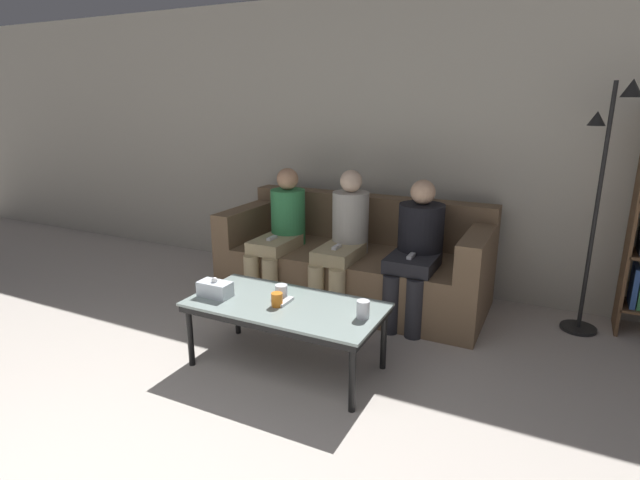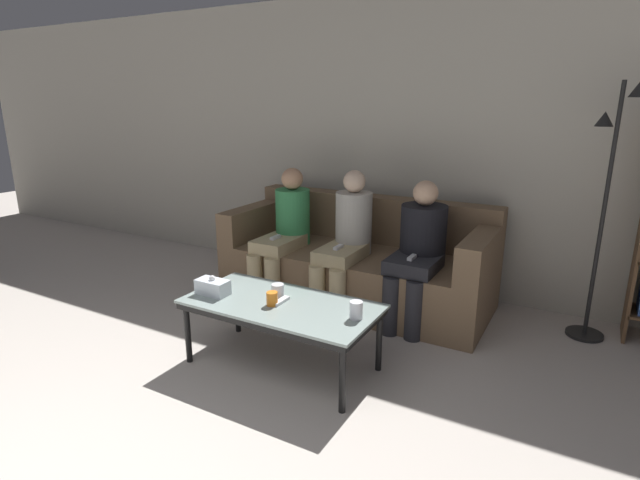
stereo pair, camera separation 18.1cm
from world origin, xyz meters
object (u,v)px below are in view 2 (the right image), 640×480
at_px(couch, 358,264).
at_px(cup_near_right, 278,290).
at_px(tissue_box, 213,287).
at_px(standing_lamp, 611,186).
at_px(seated_person_left_end, 285,230).
at_px(seated_person_mid_left, 347,238).
at_px(cup_near_left, 356,310).
at_px(cup_far_center, 272,299).
at_px(coffee_table, 281,308).
at_px(game_remote, 281,301).
at_px(seated_person_mid_right, 419,247).

bearing_deg(couch, cup_near_right, -90.51).
bearing_deg(tissue_box, standing_lamp, 35.40).
distance_m(couch, cup_near_right, 1.24).
bearing_deg(seated_person_left_end, tissue_box, -80.83).
distance_m(tissue_box, seated_person_mid_left, 1.25).
xyz_separation_m(cup_near_left, seated_person_left_end, (-1.19, 1.05, 0.10)).
bearing_deg(cup_far_center, seated_person_mid_left, 91.92).
height_order(coffee_table, seated_person_left_end, seated_person_left_end).
distance_m(game_remote, standing_lamp, 2.38).
xyz_separation_m(couch, seated_person_mid_right, (0.60, -0.20, 0.29)).
relative_size(cup_near_right, seated_person_mid_left, 0.07).
bearing_deg(game_remote, tissue_box, -167.75).
distance_m(cup_near_right, seated_person_mid_left, 1.00).
relative_size(cup_near_right, seated_person_mid_right, 0.08).
bearing_deg(cup_near_left, seated_person_mid_right, 89.31).
relative_size(cup_near_left, seated_person_left_end, 0.10).
bearing_deg(standing_lamp, coffee_table, -139.80).
bearing_deg(tissue_box, couch, 73.68).
bearing_deg(seated_person_left_end, cup_far_center, -60.50).
bearing_deg(seated_person_mid_left, seated_person_mid_right, 2.69).
bearing_deg(seated_person_mid_right, game_remote, -116.00).
distance_m(cup_near_right, game_remote, 0.11).
bearing_deg(cup_near_left, cup_far_center, -172.06).
xyz_separation_m(cup_near_left, cup_near_right, (-0.60, 0.06, -0.01)).
bearing_deg(cup_near_right, game_remote, -44.63).
relative_size(cup_near_right, tissue_box, 0.39).
bearing_deg(tissue_box, seated_person_mid_right, 49.93).
relative_size(couch, game_remote, 15.05).
xyz_separation_m(cup_near_left, seated_person_mid_right, (0.01, 1.08, 0.10)).
xyz_separation_m(cup_near_right, seated_person_mid_left, (0.01, 1.00, 0.12)).
height_order(standing_lamp, seated_person_mid_right, standing_lamp).
bearing_deg(seated_person_left_end, coffee_table, -58.08).
distance_m(tissue_box, seated_person_mid_right, 1.57).
height_order(tissue_box, standing_lamp, standing_lamp).
height_order(tissue_box, seated_person_mid_left, seated_person_mid_left).
xyz_separation_m(tissue_box, game_remote, (0.47, 0.10, -0.04)).
xyz_separation_m(game_remote, standing_lamp, (1.75, 1.48, 0.67)).
xyz_separation_m(tissue_box, standing_lamp, (2.22, 1.58, 0.63)).
height_order(game_remote, standing_lamp, standing_lamp).
bearing_deg(seated_person_left_end, seated_person_mid_left, 0.48).
distance_m(couch, standing_lamp, 1.99).
bearing_deg(seated_person_mid_right, tissue_box, -130.07).
relative_size(tissue_box, seated_person_left_end, 0.19).
height_order(cup_near_left, seated_person_left_end, seated_person_left_end).
distance_m(coffee_table, cup_far_center, 0.11).
relative_size(cup_far_center, standing_lamp, 0.05).
height_order(couch, cup_near_right, couch).
bearing_deg(cup_near_left, game_remote, -178.38).
distance_m(couch, seated_person_mid_left, 0.37).
relative_size(couch, cup_near_left, 20.74).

